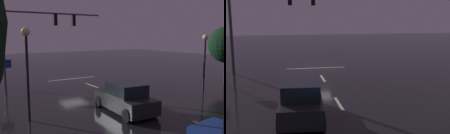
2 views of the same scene
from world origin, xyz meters
TOP-DOWN VIEW (x-y plane):
  - ground_plane at (0.00, 0.00)m, footprint 80.00×80.00m
  - traffic_signal_assembly at (3.68, 1.08)m, footprint 9.00×0.47m
  - lane_dash_far at (0.00, 4.00)m, footprint 0.16×2.20m
  - lane_dash_mid at (0.00, 10.00)m, footprint 0.16×2.20m
  - lane_dash_near at (0.00, 16.00)m, footprint 0.16×2.20m
  - stop_bar at (0.00, -0.11)m, footprint 5.00×0.16m
  - car_approaching at (2.04, 11.76)m, footprint 2.17×4.47m
  - street_lamp_left_kerb at (-6.07, 10.86)m, footprint 0.44×0.44m
  - street_lamp_right_kerb at (7.04, 10.37)m, footprint 0.44×0.44m
  - route_sign at (7.01, 3.97)m, footprint 0.90×0.12m

SIDE VIEW (x-z plane):
  - ground_plane at x=0.00m, z-range 0.00..0.00m
  - lane_dash_far at x=0.00m, z-range 0.00..0.01m
  - lane_dash_mid at x=0.00m, z-range 0.00..0.01m
  - lane_dash_near at x=0.00m, z-range 0.00..0.01m
  - stop_bar at x=0.00m, z-range 0.00..0.01m
  - car_approaching at x=2.04m, z-range -0.05..1.65m
  - route_sign at x=7.01m, z-range 0.59..3.27m
  - street_lamp_left_kerb at x=-6.07m, z-range 0.94..5.37m
  - street_lamp_right_kerb at x=7.04m, z-range 0.98..5.73m
  - traffic_signal_assembly at x=3.68m, z-range 1.43..8.33m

